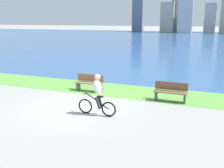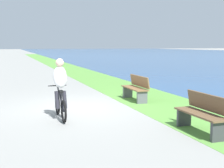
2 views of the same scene
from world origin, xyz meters
The scene contains 7 objects.
ground_plane centered at (0.00, 0.00, 0.00)m, with size 300.00×300.00×0.00m, color gray.
grass_strip_bayside centered at (0.00, 2.94, 0.00)m, with size 120.00×2.65×0.01m, color #59933D.
bay_water_surface centered at (0.00, 41.71, 0.00)m, with size 300.00×74.89×0.00m, color #2D568C.
cyclist_lead centered at (1.27, -0.76, 0.83)m, with size 1.61×0.52×1.64m.
bench_near_path centered at (3.67, 2.06, 0.45)m, with size 1.50×0.47×0.90m.
bench_far_along_path centered at (-0.57, 2.29, 0.45)m, with size 1.50×0.47×0.90m.
city_skyline_far_shore centered at (3.36, 71.43, 8.27)m, with size 41.70×9.06×21.89m.
Camera 1 is at (5.21, -9.40, 3.65)m, focal length 40.91 mm.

